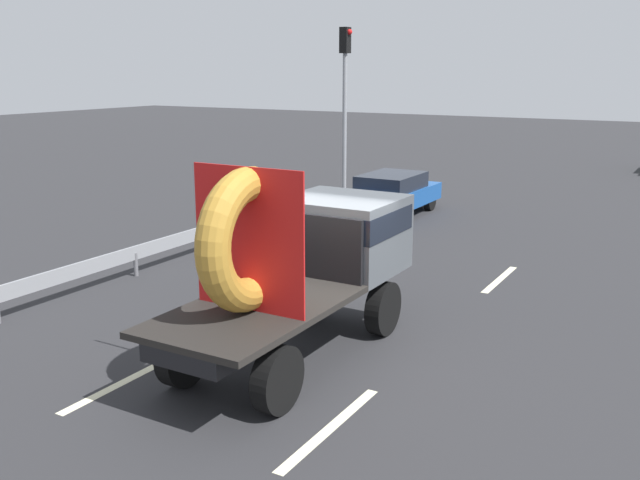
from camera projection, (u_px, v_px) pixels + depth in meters
ground_plane at (324, 348)px, 12.07m from camera, size 120.00×120.00×0.00m
flatbed_truck at (310, 254)px, 11.80m from camera, size 2.02×5.42×3.32m
distant_sedan at (392, 193)px, 22.84m from camera, size 1.80×4.19×1.37m
traffic_light at (345, 89)px, 25.44m from camera, size 0.42×0.36×6.10m
guardrail at (187, 238)px, 17.64m from camera, size 0.10×14.40×0.71m
lane_dash_left_near at (132, 378)px, 10.88m from camera, size 0.16×2.78×0.01m
lane_dash_left_far at (355, 264)px, 17.20m from camera, size 0.16×2.27×0.01m
lane_dash_right_near at (331, 428)px, 9.37m from camera, size 0.16×2.57×0.01m
lane_dash_right_far at (500, 279)px, 15.98m from camera, size 0.16×2.33×0.01m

